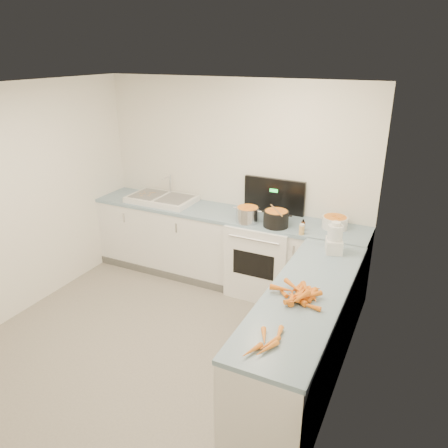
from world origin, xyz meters
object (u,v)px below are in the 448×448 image
at_px(stove, 264,255).
at_px(mixing_bowl, 335,222).
at_px(steel_pot, 248,215).
at_px(sink, 162,199).
at_px(spice_jar, 302,230).
at_px(food_processor, 335,239).
at_px(black_pot, 276,220).
at_px(extract_bottle, 303,226).

height_order(stove, mixing_bowl, stove).
xyz_separation_m(steel_pot, mixing_bowl, (0.95, 0.26, -0.01)).
relative_size(sink, spice_jar, 8.37).
bearing_deg(steel_pot, spice_jar, -7.31).
bearing_deg(food_processor, black_pot, 152.06).
bearing_deg(extract_bottle, food_processor, -42.95).
height_order(mixing_bowl, food_processor, food_processor).
height_order(stove, extract_bottle, stove).
bearing_deg(black_pot, mixing_bowl, 21.92).
bearing_deg(mixing_bowl, stove, -172.81).
relative_size(steel_pot, spice_jar, 2.62).
bearing_deg(mixing_bowl, extract_bottle, -140.93).
bearing_deg(spice_jar, extract_bottle, 99.01).
distance_m(black_pot, mixing_bowl, 0.65).
height_order(black_pot, food_processor, food_processor).
height_order(stove, black_pot, stove).
height_order(steel_pot, spice_jar, steel_pot).
bearing_deg(black_pot, spice_jar, -16.68).
bearing_deg(extract_bottle, black_pot, -178.95).
height_order(mixing_bowl, extract_bottle, mixing_bowl).
height_order(mixing_bowl, spice_jar, mixing_bowl).
xyz_separation_m(stove, extract_bottle, (0.50, -0.14, 0.52)).
relative_size(sink, steel_pot, 3.20).
distance_m(sink, spice_jar, 1.98).
bearing_deg(mixing_bowl, food_processor, -78.03).
bearing_deg(extract_bottle, mixing_bowl, 39.07).
xyz_separation_m(black_pot, food_processor, (0.74, -0.39, 0.06)).
distance_m(sink, extract_bottle, 1.95).
distance_m(stove, steel_pot, 0.59).
height_order(stove, steel_pot, stove).
distance_m(stove, food_processor, 1.23).
xyz_separation_m(stove, food_processor, (0.92, -0.54, 0.60)).
distance_m(spice_jar, food_processor, 0.51).
bearing_deg(mixing_bowl, steel_pot, -164.87).
xyz_separation_m(mixing_bowl, spice_jar, (-0.28, -0.34, -0.01)).
height_order(sink, mixing_bowl, sink).
xyz_separation_m(extract_bottle, food_processor, (0.43, -0.40, 0.08)).
height_order(steel_pot, black_pot, black_pot).
xyz_separation_m(sink, extract_bottle, (1.95, -0.15, 0.02)).
distance_m(steel_pot, black_pot, 0.34).
bearing_deg(sink, extract_bottle, -4.52).
bearing_deg(sink, mixing_bowl, 2.14).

